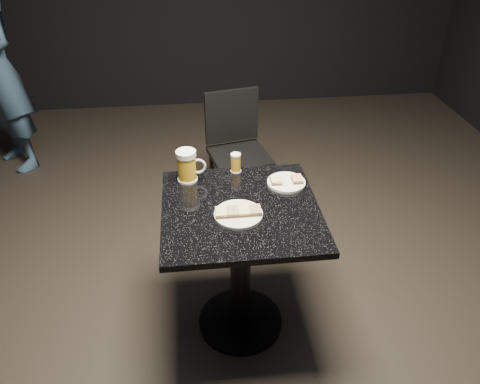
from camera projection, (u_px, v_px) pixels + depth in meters
name	position (u px, v px, depth m)	size (l,w,h in m)	color
floor	(240.00, 322.00, 2.49)	(6.00, 6.00, 0.00)	black
plate_large	(238.00, 214.00, 2.02)	(0.21, 0.21, 0.01)	silver
plate_small	(286.00, 183.00, 2.24)	(0.18, 0.18, 0.01)	white
table	(240.00, 249.00, 2.21)	(0.70, 0.70, 0.75)	black
beer_mug	(187.00, 166.00, 2.23)	(0.14, 0.10, 0.16)	white
beer_tumbler	(236.00, 163.00, 2.31)	(0.05, 0.05, 0.10)	silver
chair	(237.00, 147.00, 3.10)	(0.43, 0.43, 0.85)	black
canapes_on_plate_large	(238.00, 211.00, 2.01)	(0.20, 0.07, 0.02)	#4C3521
canapes_on_plate_small	(286.00, 180.00, 2.23)	(0.15, 0.07, 0.02)	#4C3521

